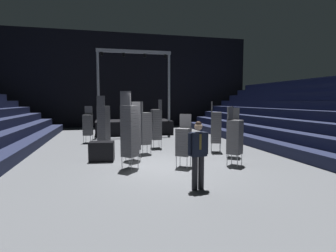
{
  "coord_description": "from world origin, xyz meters",
  "views": [
    {
      "loc": [
        -2.01,
        -9.02,
        2.25
      ],
      "look_at": [
        0.12,
        -0.09,
        1.4
      ],
      "focal_mm": 29.22,
      "sensor_mm": 36.0,
      "label": 1
    }
  ],
  "objects": [
    {
      "name": "bleacher_bank_right",
      "position": [
        8.0,
        1.0,
        1.8
      ],
      "size": [
        6.0,
        24.0,
        3.6
      ],
      "rotation": [
        0.0,
        0.0,
        -1.57
      ],
      "color": "#191E38",
      "rests_on": "ground_plane"
    },
    {
      "name": "chair_stack_mid_right",
      "position": [
        0.46,
        3.7,
        1.15
      ],
      "size": [
        0.47,
        0.47,
        2.31
      ],
      "rotation": [
        0.0,
        0.0,
        1.65
      ],
      "color": "#B2B5BA",
      "rests_on": "ground_plane"
    },
    {
      "name": "chair_stack_mid_centre",
      "position": [
        2.43,
        -0.42,
        1.03
      ],
      "size": [
        0.62,
        0.62,
        2.05
      ],
      "rotation": [
        0.0,
        0.0,
        3.84
      ],
      "color": "#B2B5BA",
      "rests_on": "ground_plane"
    },
    {
      "name": "chair_stack_front_right",
      "position": [
        2.8,
        2.09,
        1.11
      ],
      "size": [
        0.57,
        0.57,
        2.22
      ],
      "rotation": [
        0.0,
        0.0,
        4.35
      ],
      "color": "#B2B5BA",
      "rests_on": "ground_plane"
    },
    {
      "name": "chair_stack_aisle_left",
      "position": [
        0.62,
        -0.27,
        0.9
      ],
      "size": [
        0.61,
        0.61,
        1.79
      ],
      "rotation": [
        0.0,
        0.0,
        2.52
      ],
      "color": "#B2B5BA",
      "rests_on": "ground_plane"
    },
    {
      "name": "equipment_road_case",
      "position": [
        -2.08,
        1.38,
        0.36
      ],
      "size": [
        0.97,
        0.7,
        0.73
      ],
      "primitive_type": "cube",
      "rotation": [
        0.0,
        0.0,
        -0.12
      ],
      "color": "black",
      "rests_on": "ground_plane"
    },
    {
      "name": "arena_end_wall",
      "position": [
        0.0,
        15.0,
        4.0
      ],
      "size": [
        22.0,
        0.3,
        8.0
      ],
      "primitive_type": "cube",
      "color": "black",
      "rests_on": "ground_plane"
    },
    {
      "name": "chair_stack_aisle_right",
      "position": [
        -0.93,
        1.21,
        1.11
      ],
      "size": [
        0.61,
        0.61,
        2.22
      ],
      "rotation": [
        0.0,
        0.0,
        0.58
      ],
      "color": "#B2B5BA",
      "rests_on": "ground_plane"
    },
    {
      "name": "chair_stack_rear_left",
      "position": [
        3.02,
        0.88,
        0.98
      ],
      "size": [
        0.62,
        0.62,
        1.96
      ],
      "rotation": [
        0.0,
        0.0,
        2.51
      ],
      "color": "#B2B5BA",
      "rests_on": "ground_plane"
    },
    {
      "name": "stage_riser",
      "position": [
        0.0,
        9.6,
        0.59
      ],
      "size": [
        5.01,
        2.68,
        5.43
      ],
      "color": "black",
      "rests_on": "ground_plane"
    },
    {
      "name": "chair_stack_rear_centre",
      "position": [
        -1.16,
        -0.01,
        1.28
      ],
      "size": [
        0.62,
        0.62,
        2.56
      ],
      "rotation": [
        0.0,
        0.0,
        5.52
      ],
      "color": "#B2B5BA",
      "rests_on": "ground_plane"
    },
    {
      "name": "ground_plane",
      "position": [
        0.0,
        0.0,
        -0.05
      ],
      "size": [
        22.0,
        30.0,
        0.1
      ],
      "primitive_type": "cube",
      "color": "#515459"
    },
    {
      "name": "chair_stack_front_left",
      "position": [
        -1.99,
        3.87,
        1.24
      ],
      "size": [
        0.61,
        0.61,
        2.48
      ],
      "rotation": [
        0.0,
        0.0,
        5.7
      ],
      "color": "#B2B5BA",
      "rests_on": "ground_plane"
    },
    {
      "name": "chair_stack_mid_left",
      "position": [
        -0.3,
        2.4,
        1.11
      ],
      "size": [
        0.55,
        0.55,
        2.22
      ],
      "rotation": [
        0.0,
        0.0,
        4.99
      ],
      "color": "#B2B5BA",
      "rests_on": "ground_plane"
    },
    {
      "name": "chair_stack_rear_right",
      "position": [
        -2.81,
        6.14,
        0.98
      ],
      "size": [
        0.54,
        0.54,
        1.96
      ],
      "rotation": [
        0.0,
        0.0,
        2.88
      ],
      "color": "#B2B5BA",
      "rests_on": "ground_plane"
    },
    {
      "name": "man_with_tie",
      "position": [
        0.31,
        -2.59,
        0.99
      ],
      "size": [
        0.57,
        0.28,
        1.74
      ],
      "rotation": [
        0.0,
        0.0,
        3.28
      ],
      "color": "black",
      "rests_on": "ground_plane"
    }
  ]
}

